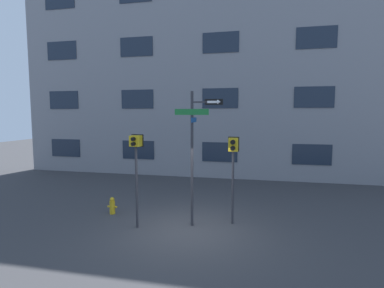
% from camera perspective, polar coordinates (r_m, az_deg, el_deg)
% --- Properties ---
extents(ground_plane, '(60.00, 60.00, 0.00)m').
position_cam_1_polar(ground_plane, '(9.58, -0.80, -16.11)').
color(ground_plane, '#38383A').
extents(building_facade, '(24.00, 0.63, 14.74)m').
position_cam_1_polar(building_facade, '(17.21, 5.61, 18.47)').
color(building_facade, gray).
rests_on(building_facade, ground_plane).
extents(street_sign_pole, '(1.50, 0.71, 4.27)m').
position_cam_1_polar(street_sign_pole, '(9.33, 0.49, -0.56)').
color(street_sign_pole, '#2D2D33').
rests_on(street_sign_pole, ground_plane).
extents(pedestrian_signal_left, '(0.39, 0.40, 2.94)m').
position_cam_1_polar(pedestrian_signal_left, '(9.37, -10.63, -2.26)').
color(pedestrian_signal_left, '#2D2D33').
rests_on(pedestrian_signal_left, ground_plane).
extents(pedestrian_signal_right, '(0.36, 0.40, 2.83)m').
position_cam_1_polar(pedestrian_signal_right, '(9.65, 7.84, -2.36)').
color(pedestrian_signal_right, '#2D2D33').
rests_on(pedestrian_signal_right, ground_plane).
extents(fire_hydrant, '(0.35, 0.19, 0.60)m').
position_cam_1_polar(fire_hydrant, '(11.30, -14.94, -11.30)').
color(fire_hydrant, gold).
rests_on(fire_hydrant, ground_plane).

